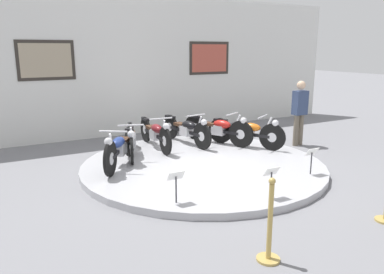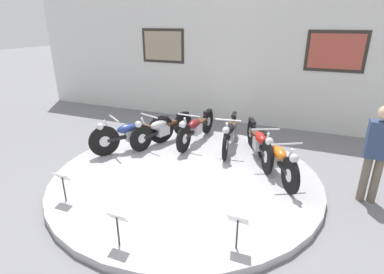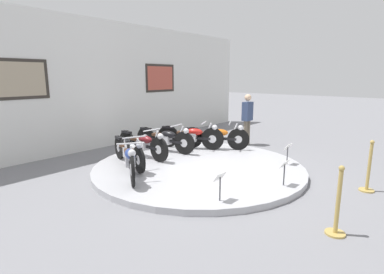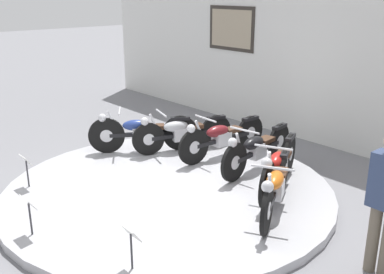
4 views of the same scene
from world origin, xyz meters
The scene contains 12 objects.
ground_plane centered at (0.00, 0.00, 0.00)m, with size 60.00×60.00×0.00m, color slate.
display_platform centered at (0.00, 0.00, 0.06)m, with size 4.98×4.98×0.13m, color #ADADB2.
back_wall centered at (0.00, 3.87, 1.95)m, with size 14.00×0.22×3.89m.
motorcycle_blue centered at (-1.57, 0.61, 0.52)m, with size 1.18×1.69×0.81m.
motorcycle_silver centered at (-1.13, 1.19, 0.50)m, with size 0.72×1.87×0.78m.
motorcycle_maroon centered at (-0.41, 1.53, 0.51)m, with size 0.54×1.98×0.79m.
motorcycle_black centered at (0.41, 1.53, 0.51)m, with size 0.54×1.97×0.79m.
motorcycle_red centered at (1.14, 1.19, 0.51)m, with size 0.87×1.84×0.80m.
motorcycle_orange centered at (1.56, 0.60, 0.51)m, with size 1.02×1.75×0.79m.
info_placard_front_left centered at (-1.41, -1.61, 0.49)m, with size 0.26×0.11×0.51m.
info_placard_front_centre centered at (0.00, -2.14, 0.49)m, with size 0.26×0.11×0.51m.
info_placard_front_right centered at (1.41, -1.61, 0.49)m, with size 0.26×0.11×0.51m.
Camera 4 is at (4.97, -3.86, 2.99)m, focal length 42.00 mm.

